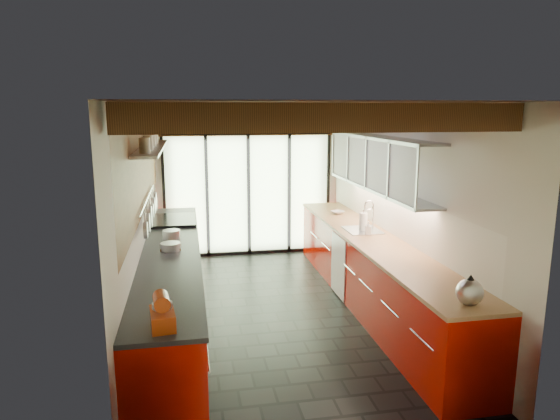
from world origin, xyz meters
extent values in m
plane|color=black|center=(0.00, 0.00, 0.00)|extent=(5.50, 5.50, 0.00)
plane|color=silver|center=(0.00, 2.75, 1.30)|extent=(3.20, 0.00, 3.20)
plane|color=silver|center=(0.00, -2.75, 1.30)|extent=(3.20, 0.00, 3.20)
plane|color=silver|center=(-1.60, 0.00, 1.30)|extent=(0.00, 5.50, 5.50)
plane|color=silver|center=(1.60, 0.00, 1.30)|extent=(0.00, 5.50, 5.50)
plane|color=#472814|center=(0.00, 0.00, 2.60)|extent=(5.50, 5.50, 0.00)
cube|color=#593316|center=(0.00, -2.25, 2.48)|extent=(3.14, 0.14, 0.22)
cube|color=#593316|center=(0.00, -1.35, 2.48)|extent=(3.14, 0.14, 0.22)
cube|color=#593316|center=(0.00, -0.45, 2.48)|extent=(3.14, 0.14, 0.22)
cube|color=#593316|center=(0.00, 0.45, 2.48)|extent=(3.14, 0.14, 0.22)
cube|color=#593316|center=(0.00, 1.35, 2.48)|extent=(3.14, 0.14, 0.22)
cube|color=#593316|center=(0.00, 2.25, 2.48)|extent=(3.14, 0.14, 0.22)
cube|color=brown|center=(0.00, 2.71, 2.35)|extent=(3.14, 0.06, 0.50)
plane|color=brown|center=(-1.57, 0.20, 1.98)|extent=(0.00, 4.90, 4.90)
plane|color=#C6EAAD|center=(0.00, 2.73, 1.08)|extent=(2.90, 0.00, 2.90)
cube|color=black|center=(-1.45, 2.72, 1.07)|extent=(0.05, 0.04, 2.15)
cube|color=black|center=(1.45, 2.72, 1.07)|extent=(0.05, 0.04, 2.15)
cube|color=black|center=(0.00, 2.69, 1.07)|extent=(0.06, 0.05, 2.15)
cube|color=black|center=(0.00, 2.69, 2.15)|extent=(2.90, 0.05, 0.06)
cylinder|color=#AE270D|center=(0.00, 2.67, 2.35)|extent=(0.34, 0.04, 0.34)
cylinder|color=beige|center=(0.00, 2.65, 2.35)|extent=(0.28, 0.02, 0.28)
cube|color=#B70D00|center=(-1.28, 0.00, 0.44)|extent=(0.65, 5.00, 0.88)
cube|color=black|center=(-1.28, 0.00, 0.90)|extent=(0.68, 5.00, 0.04)
cube|color=silver|center=(-1.28, 1.45, 0.44)|extent=(0.66, 0.90, 0.90)
cube|color=black|center=(-1.28, 1.45, 0.93)|extent=(0.65, 0.90, 0.06)
cube|color=#B70D00|center=(1.28, 0.00, 0.44)|extent=(0.65, 5.00, 0.88)
cube|color=tan|center=(1.28, 0.00, 0.90)|extent=(0.68, 5.00, 0.04)
cube|color=white|center=(0.95, 0.40, 0.44)|extent=(0.02, 0.60, 0.84)
cube|color=silver|center=(1.28, 0.40, 0.93)|extent=(0.45, 0.52, 0.02)
cylinder|color=silver|center=(1.42, 0.40, 1.10)|extent=(0.02, 0.02, 0.34)
torus|color=silver|center=(1.36, 0.40, 1.27)|extent=(0.14, 0.02, 0.14)
plane|color=silver|center=(1.26, 0.30, 1.85)|extent=(0.00, 3.00, 3.00)
cube|color=#9EA0A5|center=(1.43, 0.30, 1.51)|extent=(0.34, 3.00, 0.03)
cube|color=#9EA0A5|center=(1.43, 0.30, 2.19)|extent=(0.34, 3.00, 0.03)
cylinder|color=silver|center=(-1.54, 0.30, 1.47)|extent=(0.02, 2.20, 0.02)
cube|color=silver|center=(-1.45, 0.20, 2.10)|extent=(0.28, 2.60, 0.03)
cylinder|color=silver|center=(-1.50, -0.60, 1.29)|extent=(0.04, 0.18, 0.18)
cylinder|color=silver|center=(-1.50, -0.25, 1.29)|extent=(0.04, 0.22, 0.22)
cylinder|color=silver|center=(-1.50, 0.10, 1.29)|extent=(0.04, 0.26, 0.26)
cylinder|color=silver|center=(-1.50, 0.45, 1.29)|extent=(0.04, 0.18, 0.18)
cylinder|color=silver|center=(-1.50, 0.80, 1.29)|extent=(0.04, 0.22, 0.22)
cylinder|color=silver|center=(-1.50, 1.10, 1.29)|extent=(0.04, 0.26, 0.26)
cube|color=#B53A0E|center=(-1.27, -2.25, 0.99)|extent=(0.21, 0.33, 0.13)
cylinder|color=#B53A0E|center=(-1.27, -2.27, 1.14)|extent=(0.14, 0.21, 0.12)
cylinder|color=silver|center=(-1.27, -2.20, 1.03)|extent=(0.17, 0.17, 0.13)
cylinder|color=silver|center=(-1.27, 0.33, 0.99)|extent=(0.26, 0.26, 0.14)
cylinder|color=silver|center=(-1.27, -0.11, 0.96)|extent=(0.25, 0.25, 0.09)
cube|color=brown|center=(-1.27, 0.01, 0.93)|extent=(0.24, 0.33, 0.03)
sphere|color=silver|center=(1.27, -2.25, 1.03)|extent=(0.24, 0.24, 0.23)
cone|color=black|center=(1.27, -2.25, 1.16)|extent=(0.09, 0.09, 0.06)
cylinder|color=silver|center=(1.27, -2.13, 1.04)|extent=(0.03, 0.09, 0.05)
cylinder|color=white|center=(1.27, 0.37, 1.04)|extent=(0.15, 0.15, 0.25)
cylinder|color=silver|center=(1.27, 0.37, 1.20)|extent=(0.03, 0.03, 0.05)
imported|color=silver|center=(1.27, 0.17, 1.01)|extent=(0.10, 0.10, 0.18)
imported|color=silver|center=(1.27, 1.53, 0.94)|extent=(0.26, 0.26, 0.05)
camera|label=1|loc=(-1.04, -5.89, 2.54)|focal=32.00mm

